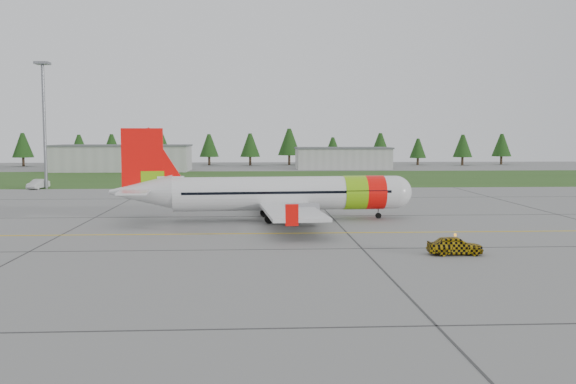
{
  "coord_description": "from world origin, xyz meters",
  "views": [
    {
      "loc": [
        1.71,
        -48.05,
        8.63
      ],
      "look_at": [
        5.08,
        14.13,
        3.13
      ],
      "focal_mm": 40.0,
      "sensor_mm": 36.0,
      "label": 1
    }
  ],
  "objects": [
    {
      "name": "aircraft",
      "position": [
        4.34,
        17.07,
        2.7
      ],
      "size": [
        30.87,
        28.5,
        9.35
      ],
      "rotation": [
        0.0,
        0.0,
        0.07
      ],
      "color": "silver",
      "rests_on": "ground"
    },
    {
      "name": "grass_strip",
      "position": [
        0.0,
        82.0,
        0.01
      ],
      "size": [
        320.0,
        50.0,
        0.03
      ],
      "primitive_type": "cube",
      "color": "#30561E",
      "rests_on": "ground"
    },
    {
      "name": "follow_me_car",
      "position": [
        16.3,
        -2.81,
        1.99
      ],
      "size": [
        1.38,
        1.62,
        3.99
      ],
      "primitive_type": "imported",
      "rotation": [
        0.0,
        0.0,
        1.56
      ],
      "color": "gold",
      "rests_on": "ground"
    },
    {
      "name": "hangar_west",
      "position": [
        -30.0,
        110.0,
        3.0
      ],
      "size": [
        32.0,
        14.0,
        6.0
      ],
      "primitive_type": "cube",
      "color": "#A8A8A3",
      "rests_on": "ground"
    },
    {
      "name": "floodlight_mast",
      "position": [
        -32.0,
        58.0,
        10.0
      ],
      "size": [
        0.5,
        0.5,
        20.0
      ],
      "primitive_type": "cylinder",
      "color": "slate",
      "rests_on": "ground"
    },
    {
      "name": "ground",
      "position": [
        0.0,
        0.0,
        0.0
      ],
      "size": [
        320.0,
        320.0,
        0.0
      ],
      "primitive_type": "plane",
      "color": "gray",
      "rests_on": "ground"
    },
    {
      "name": "treeline",
      "position": [
        0.0,
        138.0,
        5.0
      ],
      "size": [
        160.0,
        8.0,
        10.0
      ],
      "primitive_type": null,
      "color": "#1C3F14",
      "rests_on": "ground"
    },
    {
      "name": "hangar_east",
      "position": [
        25.0,
        118.0,
        2.6
      ],
      "size": [
        24.0,
        12.0,
        5.2
      ],
      "primitive_type": "cube",
      "color": "#A8A8A3",
      "rests_on": "ground"
    },
    {
      "name": "taxi_guideline",
      "position": [
        0.0,
        8.0,
        0.01
      ],
      "size": [
        120.0,
        0.25,
        0.02
      ],
      "primitive_type": "cube",
      "color": "gold",
      "rests_on": "ground"
    },
    {
      "name": "service_van",
      "position": [
        -33.23,
        57.72,
        2.35
      ],
      "size": [
        1.92,
        1.85,
        4.69
      ],
      "primitive_type": "imported",
      "rotation": [
        0.0,
        0.0,
        -0.21
      ],
      "color": "silver",
      "rests_on": "ground"
    }
  ]
}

